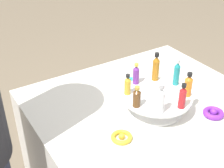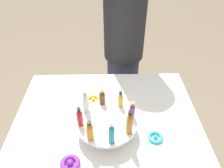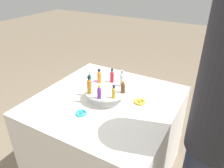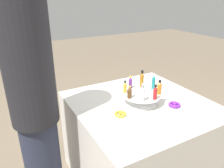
% 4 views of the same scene
% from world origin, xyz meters
% --- Properties ---
extents(display_stand, '(0.29, 0.29, 0.08)m').
position_xyz_m(display_stand, '(0.00, 0.00, 0.76)').
color(display_stand, white).
rests_on(display_stand, party_table).
extents(bottle_teal, '(0.03, 0.03, 0.12)m').
position_xyz_m(bottle_teal, '(0.02, -0.12, 0.84)').
color(bottle_teal, teal).
rests_on(bottle_teal, display_stand).
extents(bottle_amber, '(0.03, 0.03, 0.13)m').
position_xyz_m(bottle_amber, '(0.10, -0.07, 0.85)').
color(bottle_amber, '#AD6B19').
rests_on(bottle_amber, display_stand).
extents(bottle_purple, '(0.03, 0.03, 0.10)m').
position_xyz_m(bottle_purple, '(0.12, 0.02, 0.83)').
color(bottle_purple, '#702D93').
rests_on(bottle_purple, display_stand).
extents(bottle_gold, '(0.03, 0.03, 0.09)m').
position_xyz_m(bottle_gold, '(0.07, 0.10, 0.83)').
color(bottle_gold, gold).
rests_on(bottle_gold, display_stand).
extents(bottle_brown, '(0.03, 0.03, 0.09)m').
position_xyz_m(bottle_brown, '(-0.02, 0.12, 0.83)').
color(bottle_brown, brown).
rests_on(bottle_brown, display_stand).
extents(bottle_clear, '(0.03, 0.03, 0.12)m').
position_xyz_m(bottle_clear, '(-0.10, 0.07, 0.85)').
color(bottle_clear, silver).
rests_on(bottle_clear, display_stand).
extents(bottle_red, '(0.03, 0.03, 0.11)m').
position_xyz_m(bottle_red, '(-0.12, -0.02, 0.84)').
color(bottle_red, '#B21E23').
rests_on(bottle_red, display_stand).
extents(bottle_orange, '(0.03, 0.03, 0.11)m').
position_xyz_m(bottle_orange, '(-0.07, -0.10, 0.84)').
color(bottle_orange, orange).
rests_on(bottle_orange, display_stand).
extents(ribbon_bow_purple, '(0.09, 0.09, 0.03)m').
position_xyz_m(ribbon_bow_purple, '(-0.16, -0.18, 0.72)').
color(ribbon_bow_purple, purple).
rests_on(ribbon_bow_purple, party_table).
extents(ribbon_bow_teal, '(0.07, 0.07, 0.02)m').
position_xyz_m(ribbon_bow_teal, '(0.23, -0.05, 0.72)').
color(ribbon_bow_teal, '#2DB7CC').
rests_on(ribbon_bow_teal, party_table).
extents(ribbon_bow_gold, '(0.08, 0.08, 0.02)m').
position_xyz_m(ribbon_bow_gold, '(-0.08, 0.22, 0.72)').
color(ribbon_bow_gold, gold).
rests_on(ribbon_bow_gold, party_table).
extents(person_figure, '(0.29, 0.29, 1.70)m').
position_xyz_m(person_figure, '(0.13, 0.72, 0.86)').
color(person_figure, '#282D42').
rests_on(person_figure, ground_plane).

